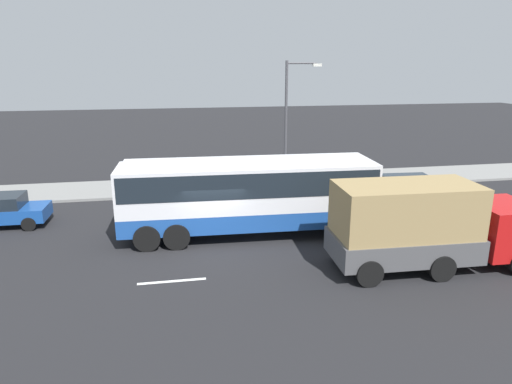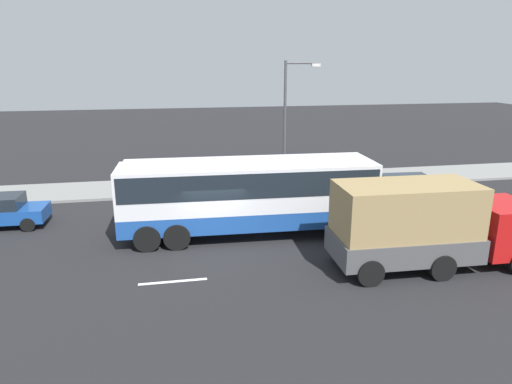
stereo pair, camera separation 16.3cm
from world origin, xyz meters
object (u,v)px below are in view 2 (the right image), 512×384
Objects in this scene: street_lamp at (288,116)px; cargo_truck at (427,224)px; pedestrian_near_curb at (192,177)px; car_white_minivan at (411,189)px; pedestrian_at_crossing at (241,172)px; coach_bus at (249,190)px.

cargo_truck is at bearing -78.51° from street_lamp.
car_white_minivan is at bearing -88.24° from pedestrian_near_curb.
cargo_truck reaches higher than pedestrian_near_curb.
pedestrian_at_crossing is at bearing 158.23° from car_white_minivan.
cargo_truck is 12.69m from pedestrian_at_crossing.
cargo_truck is 11.98m from street_lamp.
coach_bus is at bearing -142.41° from pedestrian_near_curb.
street_lamp reaches higher than car_white_minivan.
street_lamp reaches higher than coach_bus.
pedestrian_near_curb is at bearing 126.39° from cargo_truck.
coach_bus reaches higher than car_white_minivan.
car_white_minivan is (3.57, 7.45, -0.90)m from cargo_truck.
pedestrian_at_crossing is 4.29m from street_lamp.
street_lamp reaches higher than pedestrian_near_curb.
pedestrian_at_crossing is at bearing -67.81° from pedestrian_near_curb.
cargo_truck is (5.92, -4.43, -0.39)m from coach_bus.
cargo_truck is at bearing -178.50° from pedestrian_at_crossing.
coach_bus is 10.05m from car_white_minivan.
pedestrian_near_curb is 0.21× the size of street_lamp.
pedestrian_near_curb is 2.90m from pedestrian_at_crossing.
coach_bus is 8.21m from street_lamp.
pedestrian_at_crossing reaches higher than car_white_minivan.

